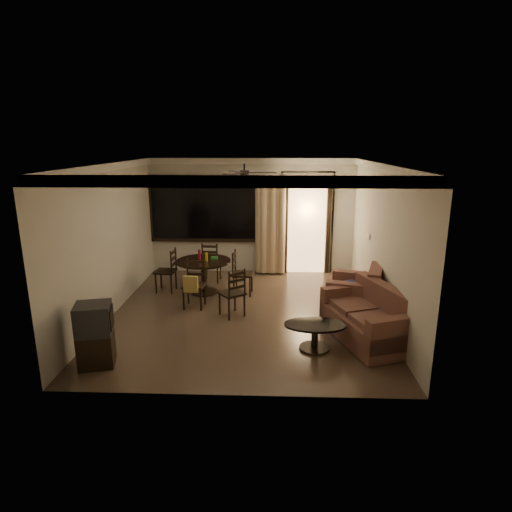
{
  "coord_description": "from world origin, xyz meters",
  "views": [
    {
      "loc": [
        0.49,
        -7.61,
        3.16
      ],
      "look_at": [
        0.2,
        0.2,
        1.08
      ],
      "focal_mm": 30.0,
      "sensor_mm": 36.0,
      "label": 1
    }
  ],
  "objects_px": {
    "sofa": "(370,320)",
    "side_chair": "(232,302)",
    "coffee_table": "(315,332)",
    "armchair": "(357,296)",
    "dining_chair_east": "(242,281)",
    "dining_table": "(204,267)",
    "tv_cabinet": "(95,335)",
    "dining_chair_west": "(167,279)",
    "dining_chair_south": "(194,292)",
    "dining_chair_north": "(212,270)"
  },
  "relations": [
    {
      "from": "coffee_table",
      "to": "side_chair",
      "type": "distance_m",
      "value": 1.92
    },
    {
      "from": "dining_chair_east",
      "to": "coffee_table",
      "type": "height_order",
      "value": "dining_chair_east"
    },
    {
      "from": "dining_table",
      "to": "tv_cabinet",
      "type": "height_order",
      "value": "dining_table"
    },
    {
      "from": "dining_table",
      "to": "armchair",
      "type": "xyz_separation_m",
      "value": [
        3.06,
        -1.14,
        -0.18
      ]
    },
    {
      "from": "sofa",
      "to": "armchair",
      "type": "relative_size",
      "value": 1.6
    },
    {
      "from": "dining_table",
      "to": "side_chair",
      "type": "relative_size",
      "value": 1.24
    },
    {
      "from": "dining_chair_south",
      "to": "dining_chair_north",
      "type": "relative_size",
      "value": 1.0
    },
    {
      "from": "dining_chair_east",
      "to": "armchair",
      "type": "height_order",
      "value": "armchair"
    },
    {
      "from": "dining_chair_south",
      "to": "tv_cabinet",
      "type": "relative_size",
      "value": 1.01
    },
    {
      "from": "dining_table",
      "to": "coffee_table",
      "type": "height_order",
      "value": "dining_table"
    },
    {
      "from": "dining_chair_west",
      "to": "dining_chair_south",
      "type": "height_order",
      "value": "same"
    },
    {
      "from": "coffee_table",
      "to": "dining_chair_east",
      "type": "bearing_deg",
      "value": 117.72
    },
    {
      "from": "coffee_table",
      "to": "dining_chair_north",
      "type": "bearing_deg",
      "value": 121.99
    },
    {
      "from": "dining_chair_north",
      "to": "side_chair",
      "type": "bearing_deg",
      "value": 112.4
    },
    {
      "from": "tv_cabinet",
      "to": "armchair",
      "type": "xyz_separation_m",
      "value": [
        4.15,
        2.01,
        -0.08
      ]
    },
    {
      "from": "dining_chair_south",
      "to": "sofa",
      "type": "bearing_deg",
      "value": -18.71
    },
    {
      "from": "dining_chair_north",
      "to": "dining_chair_east",
      "type": "bearing_deg",
      "value": 136.76
    },
    {
      "from": "dining_chair_north",
      "to": "coffee_table",
      "type": "xyz_separation_m",
      "value": [
        2.08,
        -3.33,
        0.0
      ]
    },
    {
      "from": "side_chair",
      "to": "sofa",
      "type": "bearing_deg",
      "value": 121.39
    },
    {
      "from": "dining_chair_west",
      "to": "side_chair",
      "type": "height_order",
      "value": "dining_chair_west"
    },
    {
      "from": "dining_chair_east",
      "to": "side_chair",
      "type": "relative_size",
      "value": 1.01
    },
    {
      "from": "dining_chair_north",
      "to": "side_chair",
      "type": "height_order",
      "value": "dining_chair_north"
    },
    {
      "from": "dining_table",
      "to": "dining_chair_east",
      "type": "height_order",
      "value": "dining_chair_east"
    },
    {
      "from": "sofa",
      "to": "side_chair",
      "type": "bearing_deg",
      "value": 139.25
    },
    {
      "from": "dining_chair_east",
      "to": "armchair",
      "type": "xyz_separation_m",
      "value": [
        2.23,
        -1.08,
        0.11
      ]
    },
    {
      "from": "dining_chair_south",
      "to": "side_chair",
      "type": "xyz_separation_m",
      "value": [
        0.79,
        -0.4,
        -0.03
      ]
    },
    {
      "from": "tv_cabinet",
      "to": "coffee_table",
      "type": "distance_m",
      "value": 3.29
    },
    {
      "from": "dining_table",
      "to": "tv_cabinet",
      "type": "relative_size",
      "value": 1.23
    },
    {
      "from": "dining_chair_east",
      "to": "side_chair",
      "type": "bearing_deg",
      "value": 179.09
    },
    {
      "from": "coffee_table",
      "to": "armchair",
      "type": "bearing_deg",
      "value": 56.62
    },
    {
      "from": "dining_table",
      "to": "armchair",
      "type": "distance_m",
      "value": 3.28
    },
    {
      "from": "armchair",
      "to": "dining_chair_south",
      "type": "bearing_deg",
      "value": -168.14
    },
    {
      "from": "dining_chair_west",
      "to": "dining_chair_south",
      "type": "bearing_deg",
      "value": 44.3
    },
    {
      "from": "dining_chair_east",
      "to": "tv_cabinet",
      "type": "xyz_separation_m",
      "value": [
        -1.92,
        -3.09,
        0.19
      ]
    },
    {
      "from": "dining_chair_east",
      "to": "coffee_table",
      "type": "distance_m",
      "value": 2.81
    },
    {
      "from": "dining_chair_south",
      "to": "coffee_table",
      "type": "xyz_separation_m",
      "value": [
        2.2,
        -1.69,
        -0.02
      ]
    },
    {
      "from": "tv_cabinet",
      "to": "armchair",
      "type": "relative_size",
      "value": 0.81
    },
    {
      "from": "dining_chair_south",
      "to": "side_chair",
      "type": "distance_m",
      "value": 0.89
    },
    {
      "from": "dining_table",
      "to": "sofa",
      "type": "distance_m",
      "value": 3.77
    },
    {
      "from": "armchair",
      "to": "coffee_table",
      "type": "height_order",
      "value": "armchair"
    },
    {
      "from": "dining_table",
      "to": "sofa",
      "type": "relative_size",
      "value": 0.62
    },
    {
      "from": "dining_chair_west",
      "to": "coffee_table",
      "type": "bearing_deg",
      "value": 53.0
    },
    {
      "from": "dining_chair_north",
      "to": "tv_cabinet",
      "type": "height_order",
      "value": "dining_chair_north"
    },
    {
      "from": "dining_chair_west",
      "to": "dining_chair_east",
      "type": "height_order",
      "value": "same"
    },
    {
      "from": "dining_chair_west",
      "to": "dining_chair_north",
      "type": "xyz_separation_m",
      "value": [
        0.89,
        0.72,
        0.0
      ]
    },
    {
      "from": "dining_chair_east",
      "to": "coffee_table",
      "type": "bearing_deg",
      "value": -148.01
    },
    {
      "from": "sofa",
      "to": "armchair",
      "type": "bearing_deg",
      "value": 71.13
    },
    {
      "from": "dining_chair_north",
      "to": "sofa",
      "type": "bearing_deg",
      "value": 139.69
    },
    {
      "from": "dining_chair_west",
      "to": "tv_cabinet",
      "type": "distance_m",
      "value": 3.23
    },
    {
      "from": "dining_chair_west",
      "to": "dining_chair_south",
      "type": "xyz_separation_m",
      "value": [
        0.77,
        -0.92,
        0.02
      ]
    }
  ]
}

